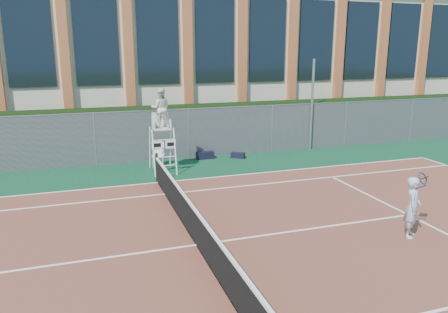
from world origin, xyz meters
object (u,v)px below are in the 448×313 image
object	(u,v)px
umpire_chair	(161,111)
tennis_player	(413,207)
steel_pole	(312,105)
plastic_chair	(158,152)

from	to	relation	value
umpire_chair	tennis_player	world-z (taller)	umpire_chair
steel_pole	tennis_player	world-z (taller)	steel_pole
umpire_chair	plastic_chair	world-z (taller)	umpire_chair
steel_pole	plastic_chair	bearing A→B (deg)	-173.24
umpire_chair	tennis_player	distance (m)	9.75
steel_pole	plastic_chair	xyz separation A→B (m)	(-7.56, -0.90, -1.55)
tennis_player	umpire_chair	bearing A→B (deg)	120.74
steel_pole	umpire_chair	size ratio (longest dim) A/B	1.29
steel_pole	umpire_chair	distance (m)	7.72
umpire_chair	tennis_player	bearing A→B (deg)	-59.26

